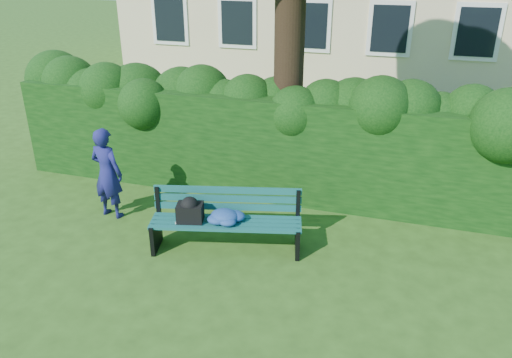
% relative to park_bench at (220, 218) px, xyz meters
% --- Properties ---
extents(ground, '(80.00, 80.00, 0.00)m').
position_rel_park_bench_xyz_m(ground, '(0.39, -0.08, -0.51)').
color(ground, '#2D4D17').
rests_on(ground, ground).
extents(hedge, '(10.00, 1.00, 1.80)m').
position_rel_park_bench_xyz_m(hedge, '(0.39, 2.12, 0.39)').
color(hedge, black).
rests_on(hedge, ground).
extents(park_bench, '(2.23, 1.07, 0.89)m').
position_rel_park_bench_xyz_m(park_bench, '(0.00, 0.00, 0.00)').
color(park_bench, '#0D4345').
rests_on(park_bench, ground).
extents(man_reading, '(0.59, 0.43, 1.52)m').
position_rel_park_bench_xyz_m(man_reading, '(-2.10, 0.42, 0.25)').
color(man_reading, navy).
rests_on(man_reading, ground).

